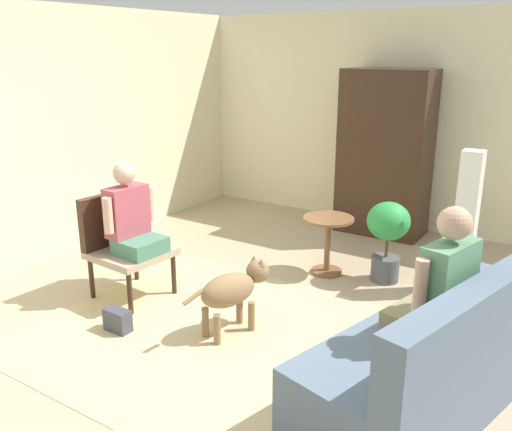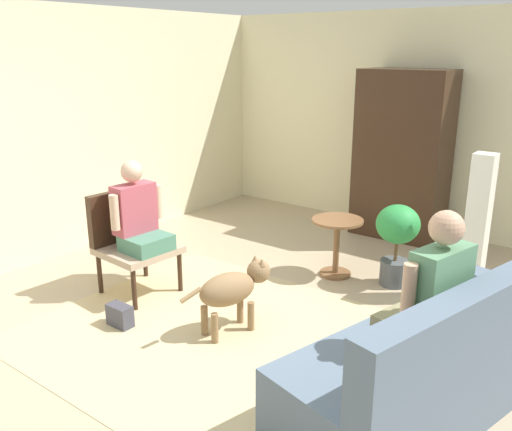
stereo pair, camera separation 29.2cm
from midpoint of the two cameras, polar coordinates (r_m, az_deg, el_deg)
name	(u,v)px [view 1 (the left image)]	position (r m, az deg, el deg)	size (l,w,h in m)	color
ground_plane	(248,335)	(4.39, -2.80, -12.48)	(8.07, 8.07, 0.00)	tan
back_wall	(402,122)	(6.94, 13.92, 9.48)	(6.01, 0.12, 2.61)	beige
left_wall	(40,136)	(6.11, -23.02, 7.65)	(0.12, 7.32, 2.61)	beige
area_rug	(233,342)	(4.31, -4.41, -13.10)	(3.10, 2.42, 0.01)	#C6B284
couch	(440,355)	(3.66, 16.50, -13.90)	(1.28, 2.13, 0.93)	slate
armchair	(121,238)	(5.09, -15.57, -2.32)	(0.66, 0.66, 0.92)	#382316
person_on_couch	(440,287)	(3.45, 16.45, -7.20)	(0.51, 0.56, 0.85)	#827A56
person_on_armchair	(131,218)	(4.90, -14.64, -0.24)	(0.45, 0.54, 0.79)	#487D65
round_end_table	(328,238)	(5.41, 6.00, -2.33)	(0.50, 0.50, 0.58)	brown
dog	(233,289)	(4.29, -4.37, -7.70)	(0.39, 0.78, 0.58)	olive
potted_plant	(388,232)	(5.28, 12.10, -1.74)	(0.41, 0.41, 0.79)	#4C5156
column_lamp	(466,224)	(5.18, 19.62, -0.87)	(0.20, 0.20, 1.33)	#4C4742
armoire_cabinet	(385,153)	(6.63, 12.13, 6.36)	(1.02, 0.56, 1.95)	#382316
handbag	(118,320)	(4.58, -16.10, -10.54)	(0.22, 0.12, 0.18)	#3F3F4C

